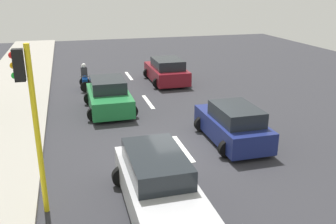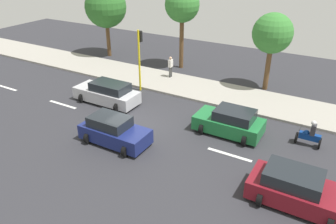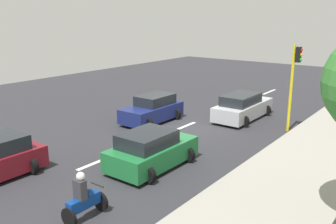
# 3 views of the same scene
# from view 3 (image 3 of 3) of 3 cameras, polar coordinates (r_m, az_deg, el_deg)

# --- Properties ---
(ground_plane) EXTENTS (40.00, 60.00, 0.10)m
(ground_plane) POSITION_cam_3_polar(r_m,az_deg,el_deg) (19.96, 2.27, -2.54)
(ground_plane) COLOR #2D2D33
(sidewalk) EXTENTS (4.00, 60.00, 0.15)m
(sidewalk) POSITION_cam_3_polar(r_m,az_deg,el_deg) (17.13, 21.94, -6.17)
(sidewalk) COLOR #9E998E
(sidewalk) RESTS_ON ground
(lane_stripe_north) EXTENTS (0.20, 2.40, 0.01)m
(lane_stripe_north) POSITION_cam_3_polar(r_m,az_deg,el_deg) (15.69, -10.53, -7.49)
(lane_stripe_north) COLOR white
(lane_stripe_north) RESTS_ON ground
(lane_stripe_mid) EXTENTS (0.20, 2.40, 0.01)m
(lane_stripe_mid) POSITION_cam_3_polar(r_m,az_deg,el_deg) (19.95, 2.27, -2.39)
(lane_stripe_mid) COLOR white
(lane_stripe_mid) RESTS_ON ground
(lane_stripe_south) EXTENTS (0.20, 2.40, 0.01)m
(lane_stripe_south) POSITION_cam_3_polar(r_m,az_deg,el_deg) (24.93, 10.22, 0.88)
(lane_stripe_south) COLOR white
(lane_stripe_south) RESTS_ON ground
(lane_stripe_far_south) EXTENTS (0.20, 2.40, 0.01)m
(lane_stripe_far_south) POSITION_cam_3_polar(r_m,az_deg,el_deg) (30.28, 15.45, 3.03)
(lane_stripe_far_south) COLOR white
(lane_stripe_far_south) RESTS_ON ground
(car_green) EXTENTS (2.30, 3.82, 1.52)m
(car_green) POSITION_cam_3_polar(r_m,az_deg,el_deg) (14.62, -2.63, -5.97)
(car_green) COLOR #1E7238
(car_green) RESTS_ON ground
(car_silver) EXTENTS (2.17, 4.58, 1.52)m
(car_silver) POSITION_cam_3_polar(r_m,az_deg,el_deg) (21.82, 11.50, 0.75)
(car_silver) COLOR #B7B7BC
(car_silver) RESTS_ON ground
(car_dark_blue) EXTENTS (2.14, 3.83, 1.52)m
(car_dark_blue) POSITION_cam_3_polar(r_m,az_deg,el_deg) (20.87, -2.41, 0.39)
(car_dark_blue) COLOR navy
(car_dark_blue) RESTS_ON ground
(motorcycle) EXTENTS (0.60, 1.30, 1.53)m
(motorcycle) POSITION_cam_3_polar(r_m,az_deg,el_deg) (11.37, -12.93, -13.06)
(motorcycle) COLOR black
(motorcycle) RESTS_ON ground
(traffic_light_corner) EXTENTS (0.49, 0.24, 4.50)m
(traffic_light_corner) POSITION_cam_3_polar(r_m,az_deg,el_deg) (19.67, 18.97, 5.33)
(traffic_light_corner) COLOR yellow
(traffic_light_corner) RESTS_ON ground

